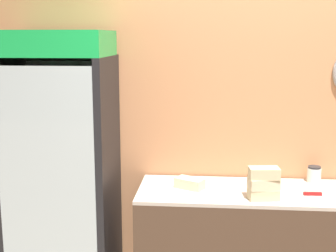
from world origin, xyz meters
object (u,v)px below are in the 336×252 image
object	(u,v)px
sandwich_stack_middle	(264,184)
condiment_jar	(314,174)
sandwich_flat_left	(190,183)
beverage_cooler	(63,154)
chefs_knife	(323,194)
sandwich_stack_bottom	(263,194)
sandwich_stack_top	(264,173)

from	to	relation	value
sandwich_stack_middle	condiment_jar	size ratio (longest dim) A/B	1.78
sandwich_flat_left	beverage_cooler	bearing A→B (deg)	178.00
chefs_knife	beverage_cooler	bearing A→B (deg)	176.72
beverage_cooler	sandwich_stack_bottom	world-z (taller)	beverage_cooler
sandwich_stack_bottom	condiment_jar	xyz separation A→B (m)	(0.43, 0.43, 0.02)
sandwich_stack_middle	condiment_jar	world-z (taller)	sandwich_stack_middle
sandwich_flat_left	condiment_jar	world-z (taller)	condiment_jar
chefs_knife	condiment_jar	distance (m)	0.31
chefs_knife	sandwich_flat_left	bearing A→B (deg)	175.43
sandwich_flat_left	chefs_knife	distance (m)	0.95
sandwich_stack_middle	condiment_jar	xyz separation A→B (m)	(0.43, 0.43, -0.05)
sandwich_stack_bottom	sandwich_stack_top	bearing A→B (deg)	180.00
beverage_cooler	sandwich_flat_left	bearing A→B (deg)	-2.00
beverage_cooler	sandwich_flat_left	distance (m)	0.98
sandwich_stack_bottom	chefs_knife	distance (m)	0.45
beverage_cooler	condiment_jar	xyz separation A→B (m)	(1.91, 0.20, -0.17)
sandwich_stack_middle	sandwich_stack_top	size ratio (longest dim) A/B	1.04
sandwich_stack_bottom	beverage_cooler	bearing A→B (deg)	171.28
beverage_cooler	chefs_knife	bearing A→B (deg)	-3.28
sandwich_stack_top	sandwich_flat_left	bearing A→B (deg)	159.45
sandwich_stack_middle	sandwich_stack_top	world-z (taller)	sandwich_stack_top
sandwich_flat_left	condiment_jar	xyz separation A→B (m)	(0.95, 0.23, 0.02)
beverage_cooler	sandwich_flat_left	size ratio (longest dim) A/B	8.60
sandwich_stack_top	sandwich_stack_middle	bearing A→B (deg)	0.00
sandwich_stack_bottom	sandwich_stack_top	world-z (taller)	sandwich_stack_top
chefs_knife	condiment_jar	size ratio (longest dim) A/B	3.08
beverage_cooler	chefs_knife	distance (m)	1.92
sandwich_stack_bottom	sandwich_flat_left	xyz separation A→B (m)	(-0.51, 0.19, 0.00)
beverage_cooler	chefs_knife	world-z (taller)	beverage_cooler
sandwich_stack_bottom	sandwich_stack_middle	size ratio (longest dim) A/B	0.99
sandwich_stack_bottom	chefs_knife	xyz separation A→B (m)	(0.43, 0.12, -0.03)
sandwich_flat_left	condiment_jar	distance (m)	0.97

